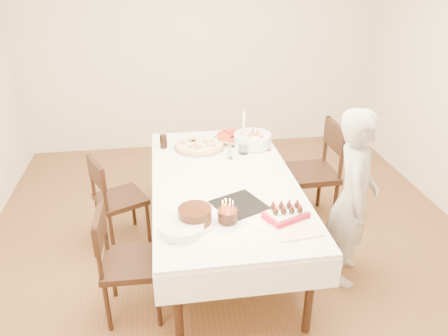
{
  "coord_description": "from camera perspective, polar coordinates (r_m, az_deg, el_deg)",
  "views": [
    {
      "loc": [
        -0.55,
        -3.07,
        2.4
      ],
      "look_at": [
        -0.09,
        0.0,
        0.85
      ],
      "focal_mm": 35.0,
      "sensor_mm": 36.0,
      "label": 1
    }
  ],
  "objects": [
    {
      "name": "floor",
      "position": [
        3.94,
        1.3,
        -11.11
      ],
      "size": [
        5.0,
        5.0,
        0.0
      ],
      "primitive_type": "plane",
      "color": "brown",
      "rests_on": "ground"
    },
    {
      "name": "wall_back",
      "position": [
        5.7,
        -2.95,
        15.8
      ],
      "size": [
        4.5,
        0.04,
        2.7
      ],
      "primitive_type": "cube",
      "color": "beige",
      "rests_on": "floor"
    },
    {
      "name": "dining_table",
      "position": [
        3.71,
        -0.0,
        -6.62
      ],
      "size": [
        1.78,
        2.4,
        0.75
      ],
      "primitive_type": "cube",
      "rotation": [
        0.0,
        0.0,
        0.34
      ],
      "color": "white",
      "rests_on": "floor"
    },
    {
      "name": "chair_right_savory",
      "position": [
        4.24,
        11.14,
        -0.68
      ],
      "size": [
        0.52,
        0.52,
        1.0
      ],
      "primitive_type": null,
      "rotation": [
        0.0,
        0.0,
        0.02
      ],
      "color": "black",
      "rests_on": "floor"
    },
    {
      "name": "chair_left_savory",
      "position": [
        4.0,
        -13.36,
        -3.94
      ],
      "size": [
        0.58,
        0.58,
        0.85
      ],
      "primitive_type": null,
      "rotation": [
        0.0,
        0.0,
        3.58
      ],
      "color": "black",
      "rests_on": "floor"
    },
    {
      "name": "chair_left_dessert",
      "position": [
        3.21,
        -11.97,
        -12.09
      ],
      "size": [
        0.45,
        0.45,
        0.86
      ],
      "primitive_type": null,
      "rotation": [
        0.0,
        0.0,
        3.12
      ],
      "color": "black",
      "rests_on": "floor"
    },
    {
      "name": "person",
      "position": [
        3.46,
        16.52,
        -3.86
      ],
      "size": [
        0.52,
        0.61,
        1.43
      ],
      "primitive_type": "imported",
      "rotation": [
        0.0,
        0.0,
        1.18
      ],
      "color": "#9D9A94",
      "rests_on": "floor"
    },
    {
      "name": "pizza_white",
      "position": [
        4.09,
        -3.21,
        2.93
      ],
      "size": [
        0.63,
        0.63,
        0.04
      ],
      "primitive_type": "cylinder",
      "rotation": [
        0.0,
        0.0,
        -0.38
      ],
      "color": "beige",
      "rests_on": "dining_table"
    },
    {
      "name": "pizza_pepperoni",
      "position": [
        4.28,
        1.31,
        4.07
      ],
      "size": [
        0.51,
        0.51,
        0.04
      ],
      "primitive_type": "cylinder",
      "rotation": [
        0.0,
        0.0,
        -0.37
      ],
      "color": "red",
      "rests_on": "dining_table"
    },
    {
      "name": "red_placemat",
      "position": [
        4.12,
        4.4,
        2.78
      ],
      "size": [
        0.23,
        0.23,
        0.01
      ],
      "primitive_type": "cube",
      "rotation": [
        0.0,
        0.0,
        -0.06
      ],
      "color": "#B21E1E",
      "rests_on": "dining_table"
    },
    {
      "name": "pasta_bowl",
      "position": [
        4.11,
        3.73,
        3.7
      ],
      "size": [
        0.41,
        0.41,
        0.11
      ],
      "primitive_type": "cylinder",
      "rotation": [
        0.0,
        0.0,
        -0.19
      ],
      "color": "white",
      "rests_on": "dining_table"
    },
    {
      "name": "taper_candle",
      "position": [
        3.9,
        2.59,
        4.65
      ],
      "size": [
        0.1,
        0.1,
        0.41
      ],
      "primitive_type": "cylinder",
      "rotation": [
        0.0,
        0.0,
        -0.17
      ],
      "color": "white",
      "rests_on": "dining_table"
    },
    {
      "name": "shaker_pair",
      "position": [
        3.85,
        0.86,
        1.95
      ],
      "size": [
        0.11,
        0.11,
        0.11
      ],
      "primitive_type": null,
      "rotation": [
        0.0,
        0.0,
        -0.27
      ],
      "color": "white",
      "rests_on": "dining_table"
    },
    {
      "name": "cola_glass",
      "position": [
        4.11,
        -7.92,
        3.46
      ],
      "size": [
        0.07,
        0.07,
        0.13
      ],
      "primitive_type": "cylinder",
      "rotation": [
        0.0,
        0.0,
        -0.04
      ],
      "color": "black",
      "rests_on": "dining_table"
    },
    {
      "name": "layer_cake",
      "position": [
        2.95,
        -3.82,
        -6.24
      ],
      "size": [
        0.36,
        0.36,
        0.12
      ],
      "primitive_type": "cylinder",
      "rotation": [
        0.0,
        0.0,
        0.28
      ],
      "color": "#381B0E",
      "rests_on": "dining_table"
    },
    {
      "name": "cake_board",
      "position": [
        3.17,
        2.0,
        -4.89
      ],
      "size": [
        0.44,
        0.44,
        0.01
      ],
      "primitive_type": "cube",
      "rotation": [
        0.0,
        0.0,
        0.42
      ],
      "color": "black",
      "rests_on": "dining_table"
    },
    {
      "name": "birthday_cake",
      "position": [
        2.95,
        0.48,
        -5.63
      ],
      "size": [
        0.18,
        0.18,
        0.14
      ],
      "primitive_type": "cylinder",
      "rotation": [
        0.0,
        0.0,
        -0.39
      ],
      "color": "#321A0D",
      "rests_on": "dining_table"
    },
    {
      "name": "strawberry_box",
      "position": [
        3.04,
        8.1,
        -5.96
      ],
      "size": [
        0.33,
        0.28,
        0.07
      ],
      "primitive_type": null,
      "rotation": [
        0.0,
        0.0,
        0.39
      ],
      "color": "#A9132A",
      "rests_on": "dining_table"
    },
    {
      "name": "box_lid",
      "position": [
        2.94,
        9.5,
        -8.13
      ],
      "size": [
        0.32,
        0.23,
        0.03
      ],
      "primitive_type": "cube",
      "rotation": [
        0.0,
        0.0,
        0.11
      ],
      "color": "beige",
      "rests_on": "dining_table"
    },
    {
      "name": "plate_stack",
      "position": [
        2.89,
        -5.58,
        -7.74
      ],
      "size": [
        0.38,
        0.38,
        0.06
      ],
      "primitive_type": "cylinder",
      "rotation": [
        0.0,
        0.0,
        0.34
      ],
      "color": "white",
      "rests_on": "dining_table"
    },
    {
      "name": "china_plate",
      "position": [
        2.87,
        -6.02,
        -8.74
      ],
      "size": [
        0.23,
        0.23,
        0.01
      ],
      "primitive_type": "cylinder",
      "rotation": [
        0.0,
        0.0,
        0.16
      ],
      "color": "white",
      "rests_on": "dining_table"
    }
  ]
}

